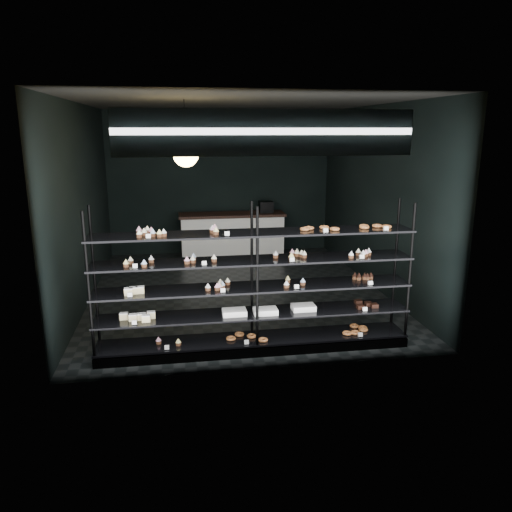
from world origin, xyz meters
name	(u,v)px	position (x,y,z in m)	size (l,w,h in m)	color
room	(236,201)	(0.00, 0.00, 1.60)	(5.01, 6.01, 3.20)	black
display_shelf	(252,304)	(-0.09, -2.45, 0.63)	(4.00, 0.50, 1.91)	black
signage	(267,133)	(0.00, -2.93, 2.75)	(3.30, 0.05, 0.50)	#0C1C3C
pendant_lamp	(186,154)	(-0.85, -1.25, 2.45)	(0.36, 0.36, 0.91)	black
service_counter	(233,234)	(0.21, 2.50, 0.50)	(2.34, 0.65, 1.23)	white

